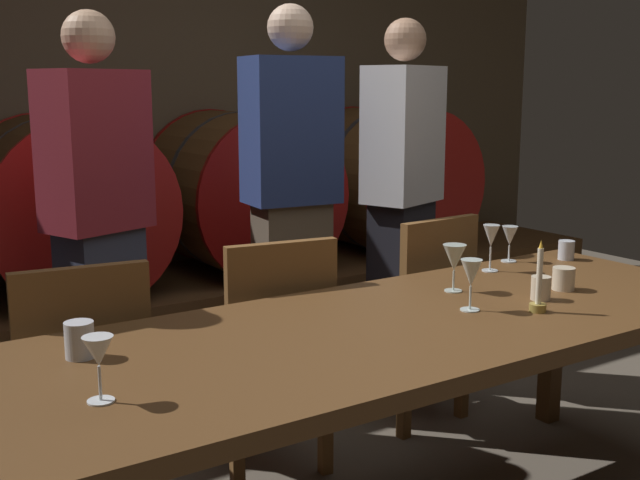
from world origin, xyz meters
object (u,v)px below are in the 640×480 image
at_px(guest_center_left, 99,227).
at_px(cup_center_left, 541,288).
at_px(wine_barrel_far_right, 387,180).
at_px(guest_far_right, 402,200).
at_px(wine_barrel_center_right, 241,192).
at_px(wine_glass_right, 491,238).
at_px(chair_right, 419,308).
at_px(cup_center_right, 563,279).
at_px(wine_barrel_center_left, 65,207).
at_px(guest_center_right, 292,208).
at_px(candle_center, 539,292).
at_px(cup_far_left, 79,340).
at_px(wine_glass_left, 471,274).
at_px(dining_table, 387,344).
at_px(chair_left, 80,382).
at_px(chair_center, 271,344).
at_px(wine_glass_far_right, 510,237).
at_px(cup_far_right, 566,250).
at_px(wine_glass_center, 454,259).
at_px(wine_glass_far_left, 98,354).

bearing_deg(guest_center_left, cup_center_left, 106.63).
height_order(wine_barrel_far_right, guest_far_right, guest_far_right).
relative_size(wine_barrel_center_right, wine_glass_right, 5.11).
xyz_separation_m(chair_right, guest_far_right, (0.27, 0.46, 0.38)).
relative_size(wine_barrel_center_right, cup_center_right, 11.58).
height_order(wine_barrel_center_left, guest_center_left, guest_center_left).
height_order(guest_far_right, cup_center_right, guest_far_right).
bearing_deg(wine_barrel_far_right, chair_right, -123.62).
distance_m(wine_barrel_far_right, cup_center_left, 2.45).
bearing_deg(guest_center_right, candle_center, 100.64).
xyz_separation_m(wine_barrel_center_left, guest_center_left, (-0.11, -0.85, 0.04)).
bearing_deg(wine_barrel_center_left, cup_far_left, -105.06).
distance_m(wine_glass_left, wine_glass_right, 0.55).
height_order(dining_table, chair_left, chair_left).
bearing_deg(chair_center, wine_glass_far_right, 173.93).
xyz_separation_m(dining_table, cup_center_left, (0.57, -0.07, 0.10)).
bearing_deg(cup_far_left, cup_far_right, 2.67).
distance_m(wine_glass_center, cup_center_right, 0.38).
bearing_deg(cup_center_left, chair_center, 130.80).
bearing_deg(wine_glass_far_left, chair_center, 40.94).
distance_m(guest_center_left, wine_glass_center, 1.39).
xyz_separation_m(chair_right, wine_glass_left, (-0.42, -0.72, 0.35)).
xyz_separation_m(chair_center, wine_glass_center, (0.44, -0.46, 0.34)).
bearing_deg(chair_right, wine_glass_center, 55.46).
height_order(dining_table, cup_center_right, cup_center_right).
distance_m(wine_barrel_far_right, guest_center_left, 2.26).
relative_size(wine_barrel_center_left, candle_center, 4.02).
bearing_deg(wine_glass_far_left, wine_barrel_center_left, 75.74).
xyz_separation_m(wine_barrel_center_left, chair_right, (1.03, -1.43, -0.33)).
relative_size(wine_barrel_center_left, wine_glass_left, 5.58).
xyz_separation_m(guest_center_left, cup_far_left, (-0.41, -1.07, -0.09)).
bearing_deg(wine_glass_far_right, guest_far_right, 83.76).
bearing_deg(cup_far_right, chair_right, 135.50).
height_order(wine_barrel_center_left, chair_left, wine_barrel_center_left).
relative_size(wine_barrel_center_left, chair_center, 1.01).
bearing_deg(guest_far_right, wine_barrel_center_right, -90.66).
relative_size(dining_table, wine_glass_center, 15.75).
bearing_deg(guest_center_left, chair_left, 45.64).
distance_m(wine_barrel_center_right, wine_barrel_far_right, 1.02).
xyz_separation_m(wine_barrel_far_right, chair_left, (-2.38, -1.49, -0.33)).
bearing_deg(candle_center, chair_left, 145.94).
relative_size(wine_barrel_center_right, guest_far_right, 0.52).
relative_size(dining_table, chair_right, 2.85).
xyz_separation_m(guest_center_right, cup_center_right, (0.37, -1.15, -0.12)).
bearing_deg(wine_barrel_center_left, wine_glass_center, -69.65).
bearing_deg(chair_left, dining_table, 145.71).
height_order(chair_left, candle_center, candle_center).
relative_size(chair_left, cup_center_right, 11.45).
relative_size(guest_far_right, cup_center_right, 22.12).
height_order(chair_center, guest_center_left, guest_center_left).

